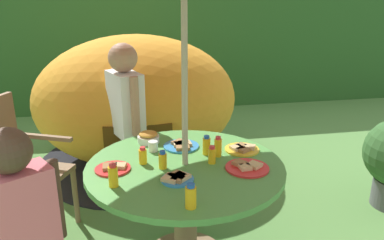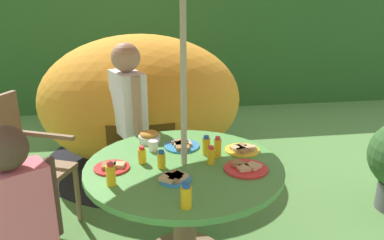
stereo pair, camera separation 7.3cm
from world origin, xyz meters
name	(u,v)px [view 2 (the right image)]	position (x,y,z in m)	size (l,w,h in m)	color
hedge_backdrop	(152,50)	(0.00, 3.80, 0.86)	(9.00, 0.70, 1.72)	#285623
garden_table	(184,187)	(0.00, 0.00, 0.53)	(1.20, 1.20, 0.69)	brown
wooden_chair	(15,161)	(-1.13, 0.50, 0.56)	(0.65, 0.65, 1.01)	brown
dome_tent	(141,100)	(-0.22, 1.67, 0.65)	(2.12, 2.12, 1.31)	orange
child_in_white_shirt	(128,103)	(-0.33, 0.86, 0.85)	(0.30, 0.42, 1.33)	navy
child_in_pink_shirt	(16,215)	(-0.82, -0.50, 0.74)	(0.35, 0.30, 1.16)	navy
snack_bowl	(149,137)	(-0.19, 0.40, 0.73)	(0.15, 0.15, 0.08)	white
plate_front_edge	(175,178)	(-0.08, -0.20, 0.71)	(0.19, 0.18, 0.03)	#338CD8
plate_far_left	(182,145)	(0.02, 0.27, 0.71)	(0.24, 0.24, 0.03)	#338CD8
plate_center_front	(242,149)	(0.40, 0.14, 0.71)	(0.23, 0.23, 0.03)	yellow
plate_near_left	(112,167)	(-0.43, 0.00, 0.70)	(0.21, 0.21, 0.03)	red
plate_mid_right	(246,168)	(0.35, -0.13, 0.70)	(0.26, 0.26, 0.03)	red
juice_bottle_near_right	(206,146)	(0.16, 0.12, 0.75)	(0.05, 0.05, 0.13)	yellow
juice_bottle_far_right	(142,155)	(-0.25, 0.06, 0.74)	(0.05, 0.05, 0.11)	yellow
juice_bottle_center_back	(161,160)	(-0.14, -0.03, 0.74)	(0.05, 0.05, 0.11)	yellow
juice_bottle_mid_left	(218,147)	(0.22, 0.08, 0.76)	(0.05, 0.05, 0.13)	yellow
juice_bottle_back_edge	(186,197)	(-0.05, -0.49, 0.75)	(0.05, 0.05, 0.13)	yellow
juice_bottle_spot_a	(111,175)	(-0.42, -0.20, 0.76)	(0.05, 0.05, 0.13)	yellow
juice_bottle_spot_b	(211,155)	(0.16, -0.02, 0.75)	(0.05, 0.05, 0.11)	yellow
cup_near	(153,146)	(-0.17, 0.23, 0.73)	(0.06, 0.06, 0.07)	white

